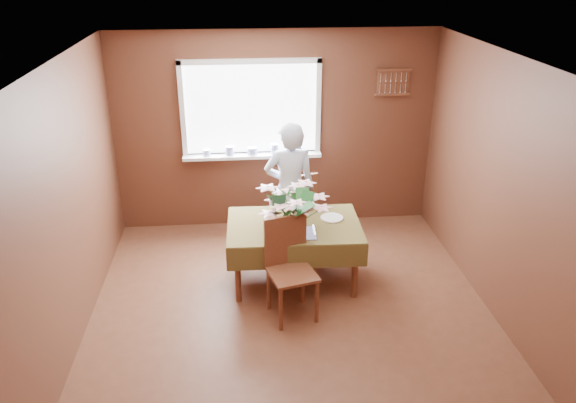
{
  "coord_description": "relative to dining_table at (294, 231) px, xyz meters",
  "views": [
    {
      "loc": [
        -0.47,
        -4.51,
        3.34
      ],
      "look_at": [
        0.0,
        0.55,
        1.05
      ],
      "focal_mm": 35.0,
      "sensor_mm": 36.0,
      "label": 1
    }
  ],
  "objects": [
    {
      "name": "dining_table",
      "position": [
        0.0,
        0.0,
        0.0
      ],
      "size": [
        1.44,
        1.0,
        0.69
      ],
      "rotation": [
        0.0,
        0.0,
        -0.03
      ],
      "color": "brown",
      "rests_on": "floor"
    },
    {
      "name": "table_knife",
      "position": [
        0.19,
        -0.17,
        0.09
      ],
      "size": [
        0.03,
        0.24,
        0.0
      ],
      "primitive_type": "cube",
      "rotation": [
        0.0,
        0.0,
        -0.05
      ],
      "color": "silver",
      "rests_on": "dining_table"
    },
    {
      "name": "wall_front",
      "position": [
        -0.09,
        -3.02,
        0.65
      ],
      "size": [
        4.0,
        0.0,
        4.0
      ],
      "primitive_type": "plane",
      "rotation": [
        -1.57,
        0.0,
        0.0
      ],
      "color": "brown",
      "rests_on": "floor"
    },
    {
      "name": "flower_bouquet",
      "position": [
        -0.02,
        -0.21,
        0.4
      ],
      "size": [
        0.56,
        0.56,
        0.48
      ],
      "rotation": [
        0.0,
        0.0,
        0.33
      ],
      "color": "white",
      "rests_on": "dining_table"
    },
    {
      "name": "wall_back",
      "position": [
        -0.09,
        1.48,
        0.65
      ],
      "size": [
        4.0,
        0.0,
        4.0
      ],
      "primitive_type": "plane",
      "rotation": [
        1.57,
        0.0,
        0.0
      ],
      "color": "brown",
      "rests_on": "floor"
    },
    {
      "name": "side_plate",
      "position": [
        0.42,
        0.1,
        0.09
      ],
      "size": [
        0.31,
        0.31,
        0.01
      ],
      "primitive_type": "cylinder",
      "rotation": [
        0.0,
        0.0,
        0.31
      ],
      "color": "white",
      "rests_on": "dining_table"
    },
    {
      "name": "seated_woman",
      "position": [
        0.02,
        0.65,
        0.2
      ],
      "size": [
        0.6,
        0.4,
        1.61
      ],
      "primitive_type": "imported",
      "rotation": [
        0.0,
        0.0,
        3.12
      ],
      "color": "white",
      "rests_on": "floor"
    },
    {
      "name": "wall_left",
      "position": [
        -2.09,
        -0.77,
        0.65
      ],
      "size": [
        0.0,
        4.5,
        4.5
      ],
      "primitive_type": "plane",
      "rotation": [
        1.57,
        0.0,
        1.57
      ],
      "color": "brown",
      "rests_on": "floor"
    },
    {
      "name": "chair_far",
      "position": [
        0.12,
        0.78,
        -0.08
      ],
      "size": [
        0.51,
        0.51,
        0.97
      ],
      "rotation": [
        0.0,
        0.0,
        3.41
      ],
      "color": "brown",
      "rests_on": "floor"
    },
    {
      "name": "spoon_rack",
      "position": [
        1.36,
        1.44,
        1.25
      ],
      "size": [
        0.44,
        0.05,
        0.33
      ],
      "color": "brown",
      "rests_on": "wall_back"
    },
    {
      "name": "floor",
      "position": [
        -0.09,
        -0.77,
        -0.6
      ],
      "size": [
        4.5,
        4.5,
        0.0
      ],
      "primitive_type": "plane",
      "color": "brown",
      "rests_on": "ground"
    },
    {
      "name": "ceiling",
      "position": [
        -0.09,
        -0.77,
        1.9
      ],
      "size": [
        4.5,
        4.5,
        0.0
      ],
      "primitive_type": "plane",
      "rotation": [
        3.14,
        0.0,
        0.0
      ],
      "color": "white",
      "rests_on": "wall_back"
    },
    {
      "name": "wall_right",
      "position": [
        1.91,
        -0.77,
        0.65
      ],
      "size": [
        0.0,
        4.5,
        4.5
      ],
      "primitive_type": "plane",
      "rotation": [
        1.57,
        0.0,
        -1.57
      ],
      "color": "brown",
      "rests_on": "floor"
    },
    {
      "name": "chair_near",
      "position": [
        -0.11,
        -0.57,
        -0.06
      ],
      "size": [
        0.52,
        0.52,
        1.0
      ],
      "rotation": [
        0.0,
        0.0,
        0.25
      ],
      "color": "brown",
      "rests_on": "floor"
    },
    {
      "name": "window_assembly",
      "position": [
        -0.38,
        1.42,
        0.75
      ],
      "size": [
        1.72,
        0.2,
        1.22
      ],
      "color": "white",
      "rests_on": "wall_back"
    }
  ]
}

